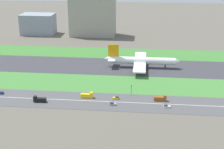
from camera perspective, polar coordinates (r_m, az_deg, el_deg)
ground_plane at (r=292.92m, az=-2.20°, el=1.45°), size 800.00×800.00×0.00m
runway at (r=292.90m, az=-2.20°, el=1.46°), size 280.00×46.00×0.10m
grass_median_north at (r=331.65m, az=-1.22°, el=3.71°), size 280.00×36.00×0.10m
grass_median_south at (r=254.85m, az=-3.46°, el=-1.48°), size 280.00×36.00×0.10m
highway at (r=225.87m, az=-4.75°, el=-4.46°), size 280.00×28.00×0.10m
highway_centerline at (r=225.84m, az=-4.75°, el=-4.45°), size 266.00×0.50×0.01m
airliner at (r=288.33m, az=4.87°, el=2.38°), size 65.00×56.00×19.70m
truck_0 at (r=226.58m, az=8.27°, el=-4.08°), size 8.40×2.50×4.00m
car_4 at (r=227.33m, az=0.72°, el=-3.98°), size 4.40×1.80×2.00m
car_3 at (r=247.55m, az=-18.43°, el=-2.99°), size 4.40×1.80×2.00m
truck_1 at (r=229.48m, az=-4.24°, el=-3.59°), size 8.40×2.50×4.00m
car_1 at (r=218.40m, az=0.10°, el=-5.03°), size 4.40×1.80×2.00m
car_0 at (r=218.04m, az=9.29°, el=-5.36°), size 4.40×1.80×2.00m
truck_2 at (r=227.77m, az=-12.26°, el=-4.21°), size 8.40×2.50×4.00m
traffic_light at (r=232.74m, az=3.33°, el=-2.52°), size 0.36×0.50×7.20m
terminal_building at (r=417.71m, az=-12.46°, el=8.39°), size 39.20×24.68×24.24m
hangar_building at (r=399.61m, az=-3.32°, el=10.24°), size 52.91×25.81×50.61m
fuel_tank_west at (r=446.34m, az=-2.28°, el=9.09°), size 25.87×25.87×16.79m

